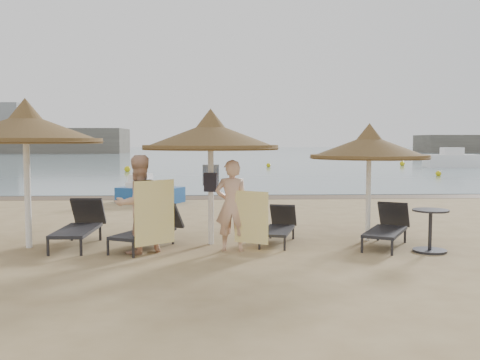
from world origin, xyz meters
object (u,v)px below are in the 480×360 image
(lounger_near_right, at_px, (279,226))
(person_left, at_px, (138,196))
(lounger_near_left, at_px, (151,228))
(palapa_center, at_px, (211,136))
(lounger_far_right, at_px, (388,227))
(palapa_right, at_px, (369,147))
(person_right, at_px, (232,198))
(pedal_boat, at_px, (150,192))
(side_table, at_px, (430,232))
(lounger_far_left, at_px, (80,225))
(palapa_left, at_px, (26,129))

(lounger_near_right, bearing_deg, person_left, -144.51)
(lounger_near_left, bearing_deg, lounger_near_right, 34.62)
(palapa_center, distance_m, lounger_far_right, 3.98)
(person_left, bearing_deg, palapa_right, 158.86)
(person_right, distance_m, pedal_boat, 8.49)
(palapa_right, distance_m, side_table, 2.15)
(person_right, bearing_deg, lounger_far_left, -8.94)
(person_left, relative_size, person_right, 1.05)
(side_table, xyz_separation_m, person_right, (-3.71, 0.28, 0.63))
(lounger_near_right, bearing_deg, palapa_right, 18.09)
(side_table, xyz_separation_m, pedal_boat, (-6.27, 8.35, -0.02))
(palapa_left, height_order, lounger_near_left, palapa_left)
(lounger_far_left, xyz_separation_m, lounger_far_right, (6.17, -0.31, -0.03))
(palapa_left, height_order, lounger_near_right, palapa_left)
(lounger_near_left, relative_size, side_table, 2.38)
(lounger_near_right, bearing_deg, lounger_far_left, -162.56)
(lounger_near_left, bearing_deg, person_left, -78.86)
(palapa_center, relative_size, side_table, 3.43)
(palapa_left, relative_size, pedal_boat, 1.24)
(lounger_far_left, distance_m, pedal_boat, 7.35)
(pedal_boat, bearing_deg, lounger_far_left, -69.52)
(palapa_center, relative_size, lounger_near_left, 1.44)
(side_table, bearing_deg, palapa_right, 124.80)
(side_table, height_order, person_right, person_right)
(lounger_far_right, xyz_separation_m, pedal_boat, (-5.70, 7.65, -0.01))
(palapa_left, bearing_deg, lounger_far_left, 16.93)
(lounger_near_left, xyz_separation_m, side_table, (5.30, -0.73, 0.01))
(person_right, bearing_deg, pedal_boat, -67.66)
(palapa_left, relative_size, lounger_near_left, 1.53)
(lounger_near_right, xyz_separation_m, lounger_far_right, (2.13, -0.43, 0.04))
(lounger_far_right, distance_m, person_left, 4.96)
(palapa_center, xyz_separation_m, pedal_boat, (-2.16, 7.40, -1.82))
(lounger_near_left, distance_m, lounger_far_right, 4.72)
(side_table, bearing_deg, pedal_boat, 126.93)
(lounger_far_left, bearing_deg, lounger_near_left, -10.12)
(palapa_right, xyz_separation_m, lounger_far_right, (0.26, -0.50, -1.58))
(palapa_center, relative_size, lounger_far_right, 1.46)
(palapa_left, relative_size, person_left, 1.38)
(person_right, bearing_deg, lounger_far_right, -167.50)
(lounger_near_left, relative_size, lounger_near_right, 1.12)
(palapa_left, distance_m, lounger_far_right, 7.35)
(palapa_left, relative_size, lounger_near_right, 1.72)
(lounger_far_left, bearing_deg, side_table, -7.59)
(lounger_near_right, distance_m, pedal_boat, 8.05)
(lounger_near_right, height_order, lounger_far_right, lounger_far_right)
(lounger_far_right, bearing_deg, side_table, -21.53)
(palapa_center, bearing_deg, lounger_near_right, 7.58)
(lounger_near_right, relative_size, person_left, 0.81)
(palapa_center, height_order, person_left, palapa_center)
(lounger_far_left, xyz_separation_m, person_left, (1.29, -0.87, 0.66))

